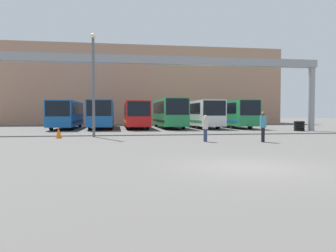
{
  "coord_description": "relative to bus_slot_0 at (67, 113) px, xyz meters",
  "views": [
    {
      "loc": [
        -4.11,
        -9.83,
        1.72
      ],
      "look_at": [
        0.96,
        22.37,
        0.45
      ],
      "focal_mm": 35.0,
      "sensor_mm": 36.0,
      "label": 1
    }
  ],
  "objects": [
    {
      "name": "bus_slot_0",
      "position": [
        0.0,
        0.0,
        0.0
      ],
      "size": [
        2.5,
        11.57,
        3.0
      ],
      "color": "#1959A5",
      "rests_on": "ground"
    },
    {
      "name": "bus_slot_4",
      "position": [
        15.4,
        -0.08,
        0.07
      ],
      "size": [
        2.62,
        11.41,
        3.13
      ],
      "color": "silver",
      "rests_on": "ground"
    },
    {
      "name": "bus_slot_5",
      "position": [
        19.25,
        0.07,
        0.1
      ],
      "size": [
        2.48,
        11.71,
        3.18
      ],
      "color": "#268C4C",
      "rests_on": "ground"
    },
    {
      "name": "tire_stack",
      "position": [
        23.1,
        -8.53,
        -1.25
      ],
      "size": [
        1.04,
        1.04,
        0.96
      ],
      "color": "black",
      "rests_on": "ground"
    },
    {
      "name": "bus_slot_1",
      "position": [
        3.85,
        0.3,
        0.04
      ],
      "size": [
        2.6,
        12.16,
        3.08
      ],
      "color": "#1959A5",
      "rests_on": "ground"
    },
    {
      "name": "pedestrian_mid_right",
      "position": [
        14.15,
        -19.61,
        -0.77
      ],
      "size": [
        0.38,
        0.38,
        1.81
      ],
      "rotation": [
        0.0,
        0.0,
        4.22
      ],
      "color": "black",
      "rests_on": "ground"
    },
    {
      "name": "ground_plane",
      "position": [
        9.63,
        -28.14,
        -1.73
      ],
      "size": [
        200.0,
        200.0,
        0.0
      ],
      "primitive_type": "plane",
      "color": "#514F4C"
    },
    {
      "name": "pedestrian_near_center",
      "position": [
        10.81,
        -18.85,
        -0.88
      ],
      "size": [
        0.33,
        0.33,
        1.61
      ],
      "rotation": [
        0.0,
        0.0,
        1.62
      ],
      "color": "navy",
      "rests_on": "ground"
    },
    {
      "name": "bus_slot_2",
      "position": [
        7.7,
        -0.12,
        -0.0
      ],
      "size": [
        2.49,
        11.33,
        3.0
      ],
      "color": "red",
      "rests_on": "ground"
    },
    {
      "name": "traffic_cone",
      "position": [
        1.58,
        -14.63,
        -1.37
      ],
      "size": [
        0.45,
        0.45,
        0.73
      ],
      "color": "orange",
      "rests_on": "ground"
    },
    {
      "name": "bus_slot_3",
      "position": [
        11.55,
        -0.22,
        0.17
      ],
      "size": [
        2.57,
        11.13,
        3.31
      ],
      "color": "#268C4C",
      "rests_on": "ground"
    },
    {
      "name": "building_backdrop",
      "position": [
        9.63,
        19.0,
        4.44
      ],
      "size": [
        45.8,
        12.0,
        12.35
      ],
      "color": "tan",
      "rests_on": "ground"
    },
    {
      "name": "lamp_post",
      "position": [
        3.88,
        -13.75,
        2.35
      ],
      "size": [
        0.36,
        0.36,
        7.46
      ],
      "color": "#595B60",
      "rests_on": "ground"
    },
    {
      "name": "overhead_gantry",
      "position": [
        9.63,
        -8.8,
        4.01
      ],
      "size": [
        29.71,
        0.8,
        6.81
      ],
      "color": "gray",
      "rests_on": "ground"
    }
  ]
}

